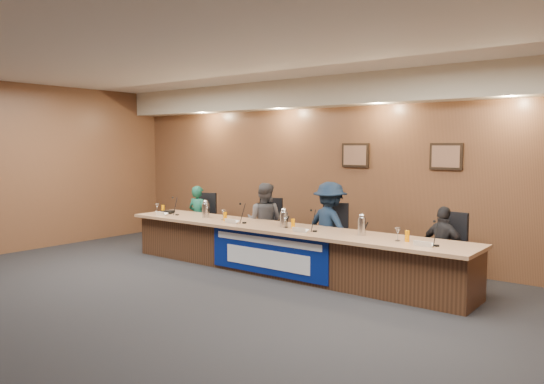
{
  "coord_description": "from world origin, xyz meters",
  "views": [
    {
      "loc": [
        4.95,
        -4.23,
        2.03
      ],
      "look_at": [
        -0.24,
        2.42,
        1.28
      ],
      "focal_mm": 35.0,
      "sensor_mm": 36.0,
      "label": 1
    }
  ],
  "objects_px": {
    "carafe_left": "(206,211)",
    "office_chair_b": "(268,232)",
    "panelist_b": "(264,222)",
    "panelist_d": "(443,248)",
    "dais_body": "(283,251)",
    "office_chair_d": "(446,255)",
    "carafe_right": "(362,226)",
    "panelist_c": "(330,227)",
    "carafe_mid": "(284,220)",
    "speakerphone": "(169,212)",
    "panelist_a": "(198,217)",
    "banner": "(267,254)",
    "office_chair_c": "(333,241)",
    "office_chair_a": "(202,224)"
  },
  "relations": [
    {
      "from": "panelist_d",
      "to": "panelist_a",
      "type": "bearing_deg",
      "value": 11.82
    },
    {
      "from": "panelist_b",
      "to": "carafe_right",
      "type": "distance_m",
      "value": 2.31
    },
    {
      "from": "panelist_a",
      "to": "office_chair_c",
      "type": "relative_size",
      "value": 2.58
    },
    {
      "from": "office_chair_b",
      "to": "speakerphone",
      "type": "height_order",
      "value": "speakerphone"
    },
    {
      "from": "panelist_b",
      "to": "office_chair_b",
      "type": "height_order",
      "value": "panelist_b"
    },
    {
      "from": "office_chair_b",
      "to": "office_chair_d",
      "type": "height_order",
      "value": "same"
    },
    {
      "from": "banner",
      "to": "office_chair_b",
      "type": "height_order",
      "value": "banner"
    },
    {
      "from": "speakerphone",
      "to": "carafe_mid",
      "type": "bearing_deg",
      "value": -0.0
    },
    {
      "from": "banner",
      "to": "carafe_right",
      "type": "xyz_separation_m",
      "value": [
        1.38,
        0.43,
        0.5
      ]
    },
    {
      "from": "panelist_c",
      "to": "office_chair_b",
      "type": "xyz_separation_m",
      "value": [
        -1.35,
        0.1,
        -0.24
      ]
    },
    {
      "from": "panelist_d",
      "to": "carafe_right",
      "type": "bearing_deg",
      "value": 42.11
    },
    {
      "from": "dais_body",
      "to": "office_chair_d",
      "type": "height_order",
      "value": "dais_body"
    },
    {
      "from": "carafe_mid",
      "to": "speakerphone",
      "type": "height_order",
      "value": "carafe_mid"
    },
    {
      "from": "panelist_b",
      "to": "office_chair_b",
      "type": "distance_m",
      "value": 0.23
    },
    {
      "from": "office_chair_c",
      "to": "carafe_right",
      "type": "bearing_deg",
      "value": -57.27
    },
    {
      "from": "office_chair_b",
      "to": "speakerphone",
      "type": "distance_m",
      "value": 1.96
    },
    {
      "from": "dais_body",
      "to": "speakerphone",
      "type": "distance_m",
      "value": 2.68
    },
    {
      "from": "office_chair_b",
      "to": "office_chair_d",
      "type": "xyz_separation_m",
      "value": [
        3.2,
        0.0,
        0.0
      ]
    },
    {
      "from": "carafe_mid",
      "to": "speakerphone",
      "type": "relative_size",
      "value": 0.73
    },
    {
      "from": "dais_body",
      "to": "panelist_c",
      "type": "relative_size",
      "value": 4.16
    },
    {
      "from": "dais_body",
      "to": "panelist_c",
      "type": "height_order",
      "value": "panelist_c"
    },
    {
      "from": "panelist_b",
      "to": "dais_body",
      "type": "bearing_deg",
      "value": 128.03
    },
    {
      "from": "dais_body",
      "to": "carafe_mid",
      "type": "xyz_separation_m",
      "value": [
        0.05,
        -0.05,
        0.52
      ]
    },
    {
      "from": "panelist_c",
      "to": "carafe_mid",
      "type": "height_order",
      "value": "panelist_c"
    },
    {
      "from": "carafe_mid",
      "to": "carafe_right",
      "type": "relative_size",
      "value": 0.93
    },
    {
      "from": "carafe_left",
      "to": "office_chair_b",
      "type": "bearing_deg",
      "value": 40.71
    },
    {
      "from": "banner",
      "to": "carafe_mid",
      "type": "xyz_separation_m",
      "value": [
        0.05,
        0.36,
        0.49
      ]
    },
    {
      "from": "office_chair_a",
      "to": "carafe_right",
      "type": "relative_size",
      "value": 1.89
    },
    {
      "from": "office_chair_b",
      "to": "speakerphone",
      "type": "relative_size",
      "value": 1.5
    },
    {
      "from": "carafe_right",
      "to": "panelist_d",
      "type": "bearing_deg",
      "value": 30.28
    },
    {
      "from": "panelist_b",
      "to": "carafe_left",
      "type": "distance_m",
      "value": 1.06
    },
    {
      "from": "panelist_b",
      "to": "panelist_c",
      "type": "relative_size",
      "value": 0.95
    },
    {
      "from": "office_chair_b",
      "to": "carafe_right",
      "type": "distance_m",
      "value": 2.36
    },
    {
      "from": "panelist_d",
      "to": "office_chair_d",
      "type": "xyz_separation_m",
      "value": [
        0.0,
        0.1,
        -0.11
      ]
    },
    {
      "from": "office_chair_a",
      "to": "carafe_right",
      "type": "distance_m",
      "value": 3.97
    },
    {
      "from": "speakerphone",
      "to": "office_chair_d",
      "type": "bearing_deg",
      "value": 8.36
    },
    {
      "from": "banner",
      "to": "office_chair_c",
      "type": "relative_size",
      "value": 4.58
    },
    {
      "from": "office_chair_d",
      "to": "carafe_mid",
      "type": "distance_m",
      "value": 2.45
    },
    {
      "from": "panelist_c",
      "to": "carafe_left",
      "type": "distance_m",
      "value": 2.28
    },
    {
      "from": "panelist_b",
      "to": "office_chair_d",
      "type": "bearing_deg",
      "value": 164.26
    },
    {
      "from": "panelist_a",
      "to": "office_chair_a",
      "type": "height_order",
      "value": "panelist_a"
    },
    {
      "from": "office_chair_a",
      "to": "office_chair_c",
      "type": "height_order",
      "value": "same"
    },
    {
      "from": "banner",
      "to": "panelist_a",
      "type": "relative_size",
      "value": 1.78
    },
    {
      "from": "panelist_b",
      "to": "panelist_d",
      "type": "xyz_separation_m",
      "value": [
        3.2,
        0.0,
        -0.09
      ]
    },
    {
      "from": "banner",
      "to": "carafe_right",
      "type": "distance_m",
      "value": 1.53
    },
    {
      "from": "dais_body",
      "to": "panelist_d",
      "type": "distance_m",
      "value": 2.44
    },
    {
      "from": "panelist_c",
      "to": "office_chair_b",
      "type": "distance_m",
      "value": 1.37
    },
    {
      "from": "office_chair_d",
      "to": "carafe_left",
      "type": "xyz_separation_m",
      "value": [
        -4.04,
        -0.72,
        0.39
      ]
    },
    {
      "from": "panelist_a",
      "to": "office_chair_c",
      "type": "xyz_separation_m",
      "value": [
        3.01,
        0.1,
        -0.14
      ]
    },
    {
      "from": "panelist_a",
      "to": "office_chair_d",
      "type": "bearing_deg",
      "value": 175.98
    }
  ]
}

